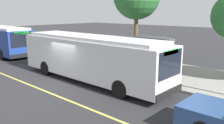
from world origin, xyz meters
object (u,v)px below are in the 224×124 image
Objects in this scene: transit_bus_second at (0,39)px; route_sign_post at (172,54)px; transit_bus_main at (90,57)px; waiting_bench at (151,63)px; pedestrian_commuter at (140,61)px.

transit_bus_second and route_sign_post have the same top height.
transit_bus_main is 5.12m from route_sign_post.
transit_bus_second is at bearing 178.83° from transit_bus_main.
waiting_bench is at bearing 16.07° from transit_bus_second.
route_sign_post is at bearing 6.95° from transit_bus_second.
transit_bus_second reaches higher than waiting_bench.
pedestrian_commuter is (1.85, 2.95, -0.50)m from transit_bus_main.
waiting_bench is 3.91m from route_sign_post.
pedestrian_commuter is (0.33, -1.90, 0.48)m from waiting_bench.
waiting_bench is 1.99m from pedestrian_commuter.
waiting_bench is 0.57× the size of route_sign_post.
transit_bus_second is 16.37m from pedestrian_commuter.
transit_bus_second is (-14.29, 0.29, -0.00)m from transit_bus_main.
transit_bus_main reaches higher than pedestrian_commuter.
transit_bus_second is at bearing -163.93° from waiting_bench.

